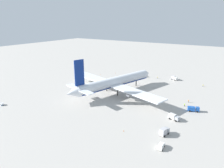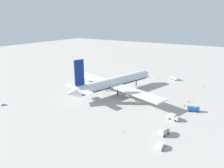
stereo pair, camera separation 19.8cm
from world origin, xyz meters
The scene contains 16 objects.
ground_plane centered at (0.00, 0.00, 0.00)m, with size 600.00×600.00×0.00m, color #ADA8A0.
airliner centered at (-1.22, 0.42, 6.98)m, with size 69.00×77.60×25.17m.
service_truck_0 centered at (49.51, -24.99, 1.59)m, with size 4.27×5.54×2.90m.
service_truck_1 centered at (-3.44, -49.90, 1.45)m, with size 3.84×6.11×2.56m.
service_truck_2 centered at (-18.10, -43.87, 1.47)m, with size 3.49×5.58×2.69m.
service_truck_3 centered at (-33.74, -44.33, 1.69)m, with size 5.13×3.33×3.19m.
service_van centered at (-43.27, -46.34, 1.03)m, with size 4.26×2.16×1.97m.
baggage_cart_0 centered at (45.82, -2.92, 0.68)m, with size 2.33×2.87×1.23m.
baggage_cart_1 centered at (-52.41, 42.62, 0.69)m, with size 2.14×3.06×1.24m.
ground_worker_0 centered at (45.47, -12.30, 0.87)m, with size 0.56×0.56×1.72m.
ground_worker_1 centered at (0.86, -44.50, 0.88)m, with size 0.43×0.43×1.74m.
ground_worker_2 centered at (7.59, -45.12, 0.87)m, with size 0.53×0.53×1.71m.
ground_worker_3 centered at (43.14, -47.35, 0.86)m, with size 0.55×0.55×1.69m.
traffic_cone_0 centered at (30.41, 33.93, 0.28)m, with size 0.36×0.36×0.55m, color orange.
traffic_cone_1 centered at (42.32, 25.77, 0.28)m, with size 0.36×0.36×0.55m, color orange.
traffic_cone_2 centered at (-40.21, -28.72, 0.28)m, with size 0.36×0.36×0.55m, color orange.
Camera 2 is at (-107.06, -65.35, 45.77)m, focal length 32.19 mm.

